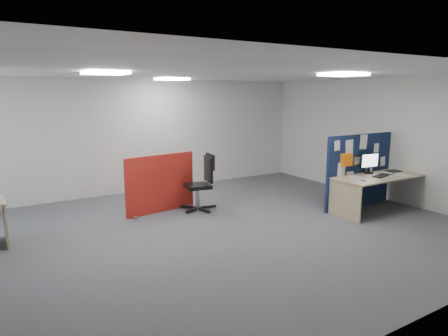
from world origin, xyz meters
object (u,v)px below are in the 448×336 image
navy_divider (358,171)px  main_desk (376,183)px  office_chair (203,179)px  monitor_main (369,162)px  red_divider (161,184)px

navy_divider → main_desk: navy_divider is taller
office_chair → navy_divider: bearing=-17.9°
navy_divider → office_chair: bearing=151.7°
navy_divider → office_chair: size_ratio=1.65×
monitor_main → red_divider: (-3.81, 1.98, -0.39)m
navy_divider → red_divider: (-3.66, 1.84, -0.20)m
monitor_main → office_chair: same height
office_chair → main_desk: bearing=-22.0°
navy_divider → office_chair: navy_divider is taller
main_desk → office_chair: (-2.97, 1.89, 0.07)m
navy_divider → office_chair: 3.25m
monitor_main → navy_divider: bearing=139.3°
main_desk → red_divider: red_divider is taller
red_divider → main_desk: bearing=-39.0°
monitor_main → office_chair: bearing=155.0°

